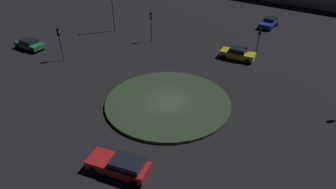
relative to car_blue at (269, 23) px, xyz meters
name	(u,v)px	position (x,y,z in m)	size (l,w,h in m)	color
ground_plane	(168,103)	(4.03, 28.02, -0.78)	(119.86, 119.86, 0.00)	black
roundabout_island	(168,102)	(4.03, 28.02, -0.64)	(12.32, 12.32, 0.29)	#2D4228
car_blue	(269,23)	(0.00, 0.00, 0.00)	(2.63, 4.37, 1.51)	#1E38A5
car_yellow	(238,54)	(0.98, 14.74, -0.01)	(4.32, 2.04, 1.53)	gold
car_red	(120,165)	(2.79, 37.55, -0.04)	(4.70, 2.43, 1.41)	red
car_green	(30,44)	(27.31, 24.97, -0.04)	(4.36, 2.25, 1.42)	#1E7238
traffic_light_south	(259,37)	(-1.04, 13.23, 2.08)	(0.36, 0.39, 4.02)	#2D2D2D
traffic_light_southeast	(151,21)	(13.84, 14.69, 2.27)	(0.37, 0.39, 4.30)	#2D2D2D
traffic_light_east	(59,38)	(20.45, 25.53, 2.22)	(0.37, 0.33, 4.22)	#2D2D2D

